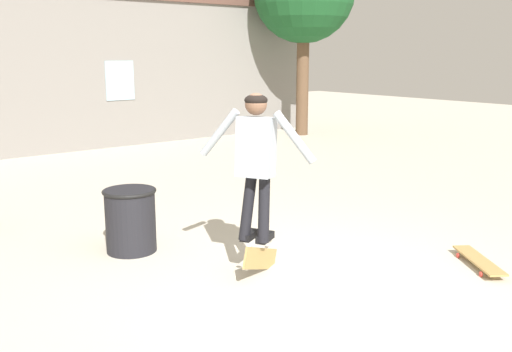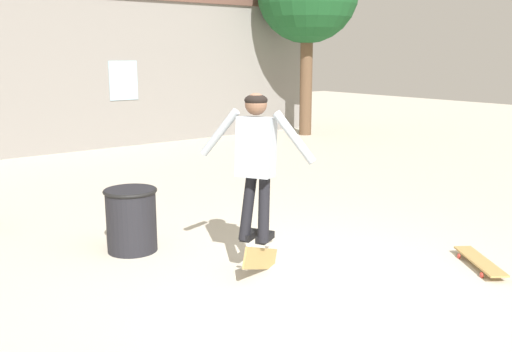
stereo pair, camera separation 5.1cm
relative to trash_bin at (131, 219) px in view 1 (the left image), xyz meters
The scene contains 6 objects.
ground_plane 2.15m from the trash_bin, 65.96° to the right, with size 40.00×40.00×0.00m, color beige.
building_backdrop 7.20m from the trash_bin, 83.15° to the left, with size 16.67×0.52×5.12m.
trash_bin is the anchor object (origin of this frame).
skater 1.77m from the trash_bin, 64.68° to the right, with size 0.64×1.11×1.45m.
skateboard_flipping 1.61m from the trash_bin, 64.85° to the right, with size 0.72×0.39×0.46m.
skateboard_resting 3.75m from the trash_bin, 46.05° to the right, with size 0.65×0.83×0.08m.
Camera 1 is at (-3.56, -3.67, 2.18)m, focal length 40.00 mm.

